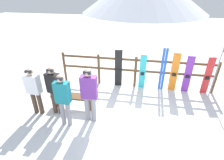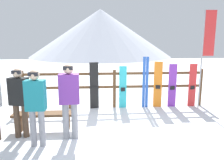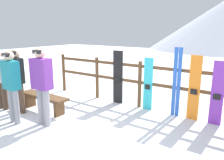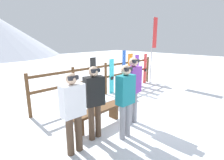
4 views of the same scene
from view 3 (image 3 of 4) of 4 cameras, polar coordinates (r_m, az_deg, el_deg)
ground_plane at (r=4.53m, az=-5.83°, el=-14.50°), size 40.00×40.00×0.00m
fence at (r=5.93m, az=7.26°, el=-0.05°), size 5.98×0.10×1.27m
bench at (r=5.96m, az=-17.44°, el=-4.70°), size 1.54×0.36×0.44m
person_teal at (r=5.30m, az=-24.78°, el=-0.45°), size 0.41×0.23×1.65m
person_purple at (r=4.92m, az=-17.87°, el=-0.34°), size 0.46×0.28×1.73m
person_black at (r=5.94m, az=-23.46°, el=0.82°), size 0.46×0.32×1.62m
person_white at (r=6.41m, az=-27.14°, el=1.02°), size 0.45×0.26×1.58m
snowboard_black_stripe at (r=6.21m, az=1.55°, el=0.66°), size 0.29×0.09×1.52m
snowboard_cyan at (r=5.78m, az=9.38°, el=-1.12°), size 0.24×0.06×1.39m
ski_pair_blue at (r=5.48m, az=16.52°, el=-0.62°), size 0.19×0.02×1.69m
snowboard_orange at (r=5.39m, az=20.68°, el=-2.08°), size 0.27×0.09×1.53m
snowboard_purple at (r=5.32m, az=25.80°, el=-3.24°), size 0.27×0.06×1.45m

